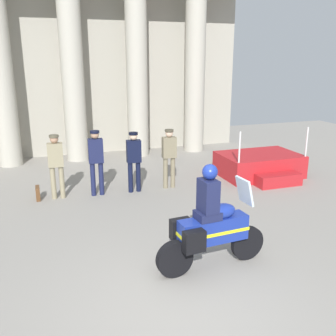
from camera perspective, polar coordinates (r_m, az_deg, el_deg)
The scene contains 9 objects.
ground_plane at distance 5.99m, azimuth 2.75°, elevation -20.38°, with size 28.00×28.00×0.00m, color gray.
colonnade_backdrop at distance 14.42m, azimuth -14.40°, elevation 15.83°, with size 13.18×1.62×6.90m.
reviewing_stand at distance 12.24m, azimuth 13.58°, elevation 0.35°, with size 2.42×2.13×1.60m.
officer_in_row_0 at distance 10.23m, azimuth -16.37°, elevation 0.93°, with size 0.39×0.24×1.70m.
officer_in_row_1 at distance 10.23m, azimuth -10.68°, elevation 1.52°, with size 0.39×0.24×1.76m.
officer_in_row_2 at distance 10.37m, azimuth -5.11°, elevation 1.61°, with size 0.39×0.24×1.66m.
officer_in_row_3 at distance 10.65m, azimuth 0.17°, elevation 2.14°, with size 0.39×0.24×1.68m.
motorcycle_with_rider at distance 6.64m, azimuth 6.23°, elevation -8.64°, with size 2.09×0.73×1.90m.
briefcase_on_ground at distance 10.51m, azimuth -18.82°, elevation -3.58°, with size 0.10×0.32×0.36m, color brown.
Camera 1 is at (-1.81, -4.47, 3.56)m, focal length 40.90 mm.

